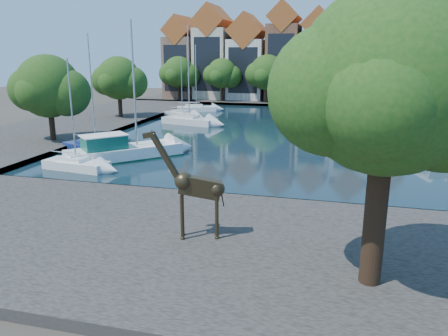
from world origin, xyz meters
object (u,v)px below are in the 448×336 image
object	(u,v)px
plane_tree	(391,89)
motorsailer	(121,149)
sailboat_left_a	(76,163)
giraffe_statue	(194,187)

from	to	relation	value
plane_tree	motorsailer	bearing A→B (deg)	138.69
plane_tree	motorsailer	world-z (taller)	motorsailer
motorsailer	sailboat_left_a	bearing A→B (deg)	-116.11
motorsailer	giraffe_statue	bearing A→B (deg)	-52.07
motorsailer	sailboat_left_a	size ratio (longest dim) A/B	1.35
sailboat_left_a	motorsailer	bearing A→B (deg)	63.89
plane_tree	sailboat_left_a	bearing A→B (deg)	148.14
giraffe_statue	plane_tree	bearing A→B (deg)	-16.06
giraffe_statue	sailboat_left_a	distance (m)	17.18
giraffe_statue	motorsailer	distance (m)	18.54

